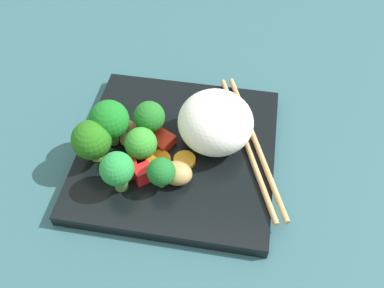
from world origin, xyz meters
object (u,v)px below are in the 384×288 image
chopstick_pair (251,143)px  square_plate (177,152)px  rice_mound (216,122)px  carrot_slice_1 (185,160)px  broccoli_floret_4 (92,141)px

chopstick_pair → square_plate: bearing=81.9°
chopstick_pair → rice_mound: bearing=70.4°
carrot_slice_1 → broccoli_floret_4: bearing=4.2°
broccoli_floret_4 → carrot_slice_1: 11.14cm
chopstick_pair → carrot_slice_1: bearing=96.1°
square_plate → rice_mound: rice_mound is taller
rice_mound → broccoli_floret_4: size_ratio=1.56×
broccoli_floret_4 → chopstick_pair: 19.26cm
broccoli_floret_4 → carrot_slice_1: (-10.70, -0.79, -3.02)cm
broccoli_floret_4 → carrot_slice_1: bearing=-175.8°
rice_mound → carrot_slice_1: bearing=48.7°
square_plate → broccoli_floret_4: 10.72cm
rice_mound → carrot_slice_1: size_ratio=3.44×
rice_mound → carrot_slice_1: 5.88cm
square_plate → chopstick_pair: size_ratio=1.07×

